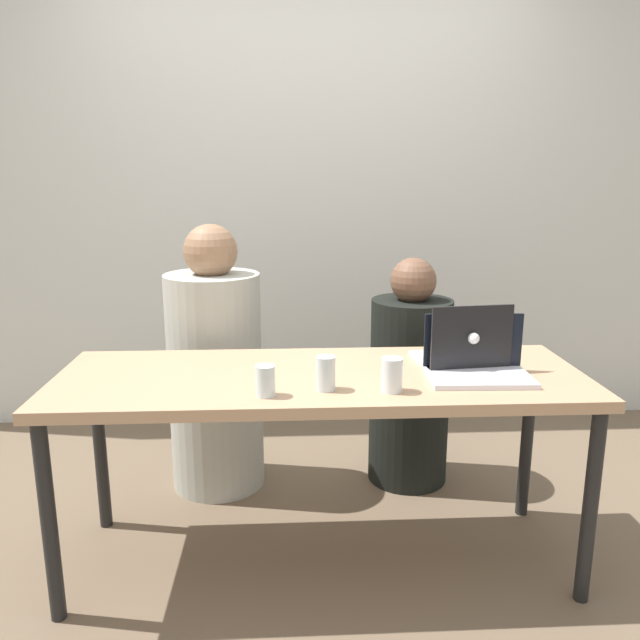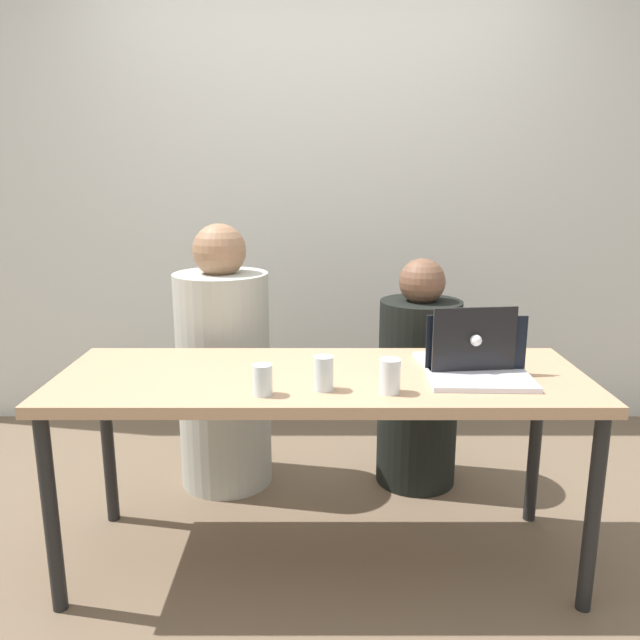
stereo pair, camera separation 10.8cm
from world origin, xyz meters
TOP-DOWN VIEW (x-y plane):
  - ground_plane at (0.00, 0.00)m, footprint 12.00×12.00m
  - back_wall at (0.00, 1.47)m, footprint 4.85×0.10m
  - desk at (0.00, 0.00)m, footprint 1.87×0.66m
  - person_on_left at (-0.45, 0.63)m, footprint 0.49×0.49m
  - person_on_right at (0.45, 0.63)m, footprint 0.40×0.40m
  - laptop_front_right at (0.54, -0.06)m, footprint 0.36×0.25m
  - laptop_back_right at (0.52, 0.06)m, footprint 0.32×0.30m
  - water_glass_center at (0.01, -0.17)m, footprint 0.06×0.06m
  - water_glass_right at (0.22, -0.20)m, footprint 0.07×0.07m
  - water_glass_left at (-0.19, -0.22)m, footprint 0.06×0.06m

SIDE VIEW (x-z plane):
  - ground_plane at x=0.00m, z-range 0.00..0.00m
  - person_on_right at x=0.45m, z-range -0.06..1.01m
  - person_on_left at x=-0.45m, z-range -0.07..1.15m
  - desk at x=0.00m, z-range 0.30..1.04m
  - water_glass_left at x=-0.19m, z-range 0.73..0.83m
  - laptop_front_right at x=0.54m, z-range 0.68..0.89m
  - water_glass_right at x=0.22m, z-range 0.73..0.85m
  - water_glass_center at x=0.01m, z-range 0.73..0.85m
  - laptop_back_right at x=0.52m, z-range 0.67..0.92m
  - back_wall at x=0.00m, z-range 0.00..2.64m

